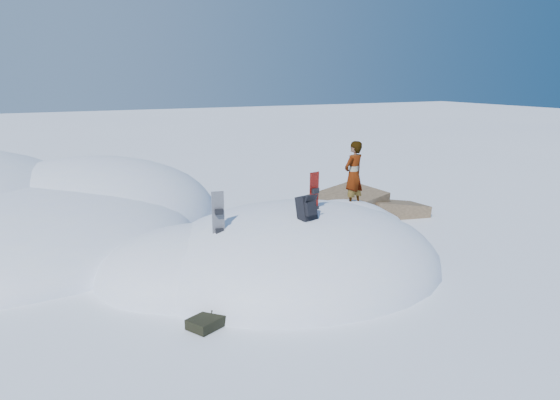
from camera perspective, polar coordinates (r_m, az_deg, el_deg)
name	(u,v)px	position (r m, az deg, el deg)	size (l,w,h in m)	color
ground	(295,269)	(12.70, 1.62, -7.19)	(120.00, 120.00, 0.00)	white
snow_mound	(284,267)	(12.83, 0.43, -6.98)	(8.00, 6.00, 3.00)	white
rock_outcrop	(355,219)	(17.01, 7.89, -2.00)	(4.68, 4.41, 1.68)	brown
snowboard_red	(314,202)	(12.06, 3.59, -0.17)	(0.26, 0.17, 1.36)	red
snowboard_dark	(219,224)	(11.27, -6.43, -2.46)	(0.26, 0.17, 1.37)	black
backpack	(307,208)	(11.42, 2.84, -0.85)	(0.44, 0.49, 0.60)	black
gear_pile	(210,320)	(10.03, -7.36, -12.29)	(0.91, 0.72, 0.24)	black
person	(354,175)	(13.93, 7.70, 2.65)	(0.62, 0.41, 1.71)	slate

